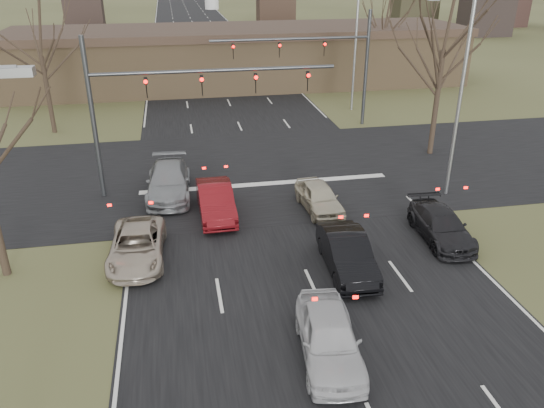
{
  "coord_description": "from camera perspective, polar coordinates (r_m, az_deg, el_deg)",
  "views": [
    {
      "loc": [
        -4.58,
        -13.17,
        11.21
      ],
      "look_at": [
        -0.94,
        6.21,
        2.0
      ],
      "focal_mm": 35.0,
      "sensor_mm": 36.0,
      "label": 1
    }
  ],
  "objects": [
    {
      "name": "ground",
      "position": [
        17.89,
        6.85,
        -13.98
      ],
      "size": [
        360.0,
        360.0,
        0.0
      ],
      "primitive_type": "plane",
      "color": "#424424",
      "rests_on": "ground"
    },
    {
      "name": "road_main",
      "position": [
        74.16,
        -7.26,
        16.16
      ],
      "size": [
        14.0,
        300.0,
        0.02
      ],
      "primitive_type": "cube",
      "color": "black",
      "rests_on": "ground"
    },
    {
      "name": "road_cross",
      "position": [
        30.66,
        -1.3,
        3.61
      ],
      "size": [
        200.0,
        14.0,
        0.02
      ],
      "primitive_type": "cube",
      "color": "black",
      "rests_on": "ground"
    },
    {
      "name": "building",
      "position": [
        52.29,
        -3.39,
        15.59
      ],
      "size": [
        42.4,
        10.4,
        5.3
      ],
      "color": "brown",
      "rests_on": "ground"
    },
    {
      "name": "mast_arm_near",
      "position": [
        26.89,
        -11.97,
        11.31
      ],
      "size": [
        12.12,
        0.24,
        8.0
      ],
      "color": "#383A3D",
      "rests_on": "ground"
    },
    {
      "name": "mast_arm_far",
      "position": [
        38.24,
        6.08,
        15.58
      ],
      "size": [
        11.12,
        0.24,
        8.0
      ],
      "color": "#383A3D",
      "rests_on": "ground"
    },
    {
      "name": "streetlight_right_near",
      "position": [
        27.35,
        19.41,
        11.79
      ],
      "size": [
        2.34,
        0.25,
        10.0
      ],
      "color": "gray",
      "rests_on": "ground"
    },
    {
      "name": "streetlight_right_far",
      "position": [
        42.88,
        8.78,
        17.23
      ],
      "size": [
        2.34,
        0.25,
        10.0
      ],
      "color": "gray",
      "rests_on": "ground"
    },
    {
      "name": "tree_right_near",
      "position": [
        33.15,
        18.57,
        19.84
      ],
      "size": [
        6.9,
        6.9,
        11.5
      ],
      "color": "black",
      "rests_on": "ground"
    },
    {
      "name": "tree_left_far",
      "position": [
        39.28,
        -24.12,
        17.35
      ],
      "size": [
        5.7,
        5.7,
        9.5
      ],
      "color": "black",
      "rests_on": "ground"
    },
    {
      "name": "tree_right_far",
      "position": [
        52.17,
        12.18,
        19.85
      ],
      "size": [
        5.4,
        5.4,
        9.0
      ],
      "color": "black",
      "rests_on": "ground"
    },
    {
      "name": "car_silver_suv",
      "position": [
        22.13,
        -14.32,
        -4.34
      ],
      "size": [
        2.33,
        4.73,
        1.29
      ],
      "primitive_type": "imported",
      "rotation": [
        0.0,
        0.0,
        -0.04
      ],
      "color": "#AD9F8C",
      "rests_on": "ground"
    },
    {
      "name": "car_white_sedan",
      "position": [
        16.68,
        6.16,
        -14.03
      ],
      "size": [
        2.22,
        4.53,
        1.49
      ],
      "primitive_type": "imported",
      "rotation": [
        0.0,
        0.0,
        -0.11
      ],
      "color": "#BBBBBD",
      "rests_on": "ground"
    },
    {
      "name": "car_black_hatch",
      "position": [
        20.92,
        8.07,
        -5.28
      ],
      "size": [
        1.81,
        4.57,
        1.48
      ],
      "primitive_type": "imported",
      "rotation": [
        0.0,
        0.0,
        -0.05
      ],
      "color": "black",
      "rests_on": "ground"
    },
    {
      "name": "car_charcoal_sedan",
      "position": [
        24.12,
        17.73,
        -2.22
      ],
      "size": [
        2.07,
        4.56,
        1.29
      ],
      "primitive_type": "imported",
      "rotation": [
        0.0,
        0.0,
        -0.06
      ],
      "color": "black",
      "rests_on": "ground"
    },
    {
      "name": "car_grey_ahead",
      "position": [
        27.72,
        -11.06,
        2.42
      ],
      "size": [
        2.39,
        5.38,
        1.54
      ],
      "primitive_type": "imported",
      "rotation": [
        0.0,
        0.0,
        -0.05
      ],
      "color": "gray",
      "rests_on": "ground"
    },
    {
      "name": "car_red_ahead",
      "position": [
        25.19,
        -6.07,
        0.35
      ],
      "size": [
        1.65,
        4.58,
        1.5
      ],
      "primitive_type": "imported",
      "rotation": [
        0.0,
        0.0,
        0.01
      ],
      "color": "#5F0D12",
      "rests_on": "ground"
    },
    {
      "name": "car_silver_ahead",
      "position": [
        25.72,
        5.1,
        0.74
      ],
      "size": [
        1.86,
        4.04,
        1.34
      ],
      "primitive_type": "imported",
      "rotation": [
        0.0,
        0.0,
        0.07
      ],
      "color": "#C0B79B",
      "rests_on": "ground"
    }
  ]
}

